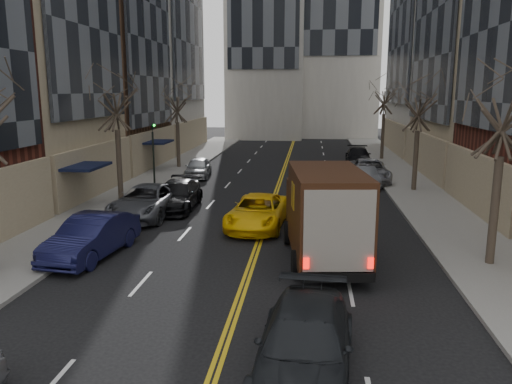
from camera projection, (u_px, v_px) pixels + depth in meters
sidewalk_left at (155, 180)px, 35.95m from camera, size 4.00×66.00×0.15m
sidewalk_right at (411, 185)px, 34.04m from camera, size 4.00×66.00×0.15m
tree_lf_mid at (115, 87)px, 27.80m from camera, size 3.20×3.20×8.91m
tree_lf_far at (177, 95)px, 40.58m from camera, size 3.20×3.20×8.12m
tree_rt_near at (506, 89)px, 17.20m from camera, size 3.20×3.20×8.71m
tree_rt_mid at (420, 94)px, 30.90m from camera, size 3.20×3.20×8.32m
tree_rt_far at (385, 87)px, 45.39m from camera, size 3.20×3.20×9.11m
traffic_signal at (153, 151)px, 30.35m from camera, size 0.29×0.26×4.70m
ups_truck at (325, 215)px, 18.79m from camera, size 3.28×6.81×3.60m
observer_sedan at (305, 345)px, 11.28m from camera, size 2.54×5.45×1.54m
taxi at (258, 212)px, 23.70m from camera, size 2.94×5.60×1.50m
pedestrian at (303, 225)px, 21.45m from camera, size 0.39×0.57×1.49m
parked_lf_b at (92, 237)px, 19.43m from camera, size 2.34×5.17×1.64m
parked_lf_c at (146, 201)px, 25.66m from camera, size 2.89×5.89×1.61m
parked_lf_d at (177, 195)px, 27.31m from camera, size 2.26×5.33×1.53m
parked_lf_e at (198, 167)px, 37.37m from camera, size 2.10×4.45×1.47m
parked_rt_a at (365, 177)px, 33.93m from camera, size 1.78×4.09×1.31m
parked_rt_b at (369, 171)px, 35.41m from camera, size 2.68×5.79×1.61m
parked_rt_c at (358, 156)px, 43.64m from camera, size 2.40×5.35×1.52m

